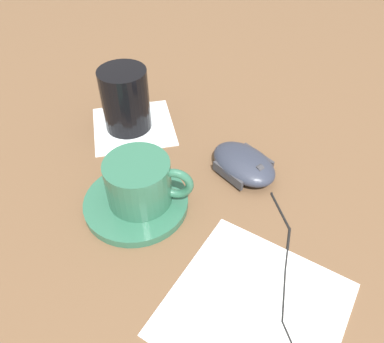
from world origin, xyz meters
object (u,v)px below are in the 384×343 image
at_px(coffee_cup, 140,182).
at_px(drinking_glass, 125,99).
at_px(computer_mouse, 244,164).
at_px(saucer, 136,202).

xyz_separation_m(coffee_cup, drinking_glass, (0.15, 0.08, 0.01)).
xyz_separation_m(computer_mouse, drinking_glass, (0.06, 0.19, 0.03)).
height_order(coffee_cup, computer_mouse, coffee_cup).
relative_size(computer_mouse, drinking_glass, 1.24).
height_order(saucer, drinking_glass, drinking_glass).
height_order(computer_mouse, drinking_glass, drinking_glass).
distance_m(saucer, drinking_glass, 0.17).
relative_size(saucer, computer_mouse, 1.11).
bearing_deg(saucer, drinking_glass, 24.93).
height_order(coffee_cup, drinking_glass, drinking_glass).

